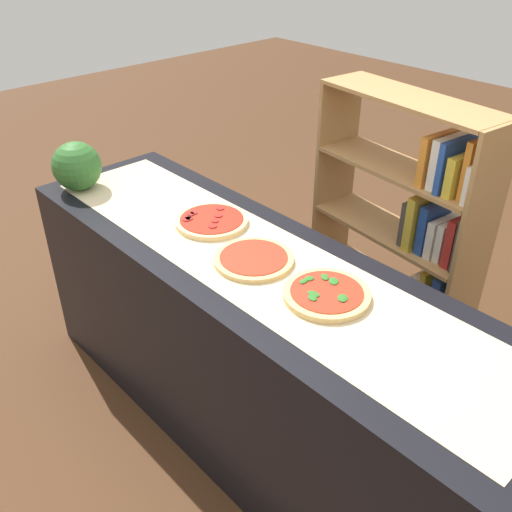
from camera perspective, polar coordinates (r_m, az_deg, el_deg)
The scene contains 8 objects.
ground_plane at distance 2.69m, azimuth 0.00°, elevation -16.46°, with size 12.00×12.00×0.00m, color #4C2D19.
counter at distance 2.38m, azimuth 0.00°, elevation -9.43°, with size 2.31×0.66×0.88m, color black.
parchment_paper at distance 2.11m, azimuth 0.00°, elevation -0.44°, with size 2.18×0.47×0.00m, color beige.
pizza_pepperoni_0 at distance 2.36m, azimuth -4.45°, elevation 3.50°, with size 0.30×0.30×0.03m.
pizza_plain_1 at distance 2.10m, azimuth -0.23°, elevation -0.30°, with size 0.30×0.30×0.02m.
pizza_spinach_2 at distance 1.93m, azimuth 7.04°, elevation -3.77°, with size 0.29×0.29×0.03m.
watermelon at distance 2.74m, azimuth -17.42°, elevation 8.54°, with size 0.22×0.22×0.22m, color #2D6628.
bookshelf at distance 2.75m, azimuth 15.58°, elevation 1.42°, with size 0.90×0.36×1.31m.
Camera 1 is at (1.31, -1.21, 2.02)m, focal length 40.16 mm.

